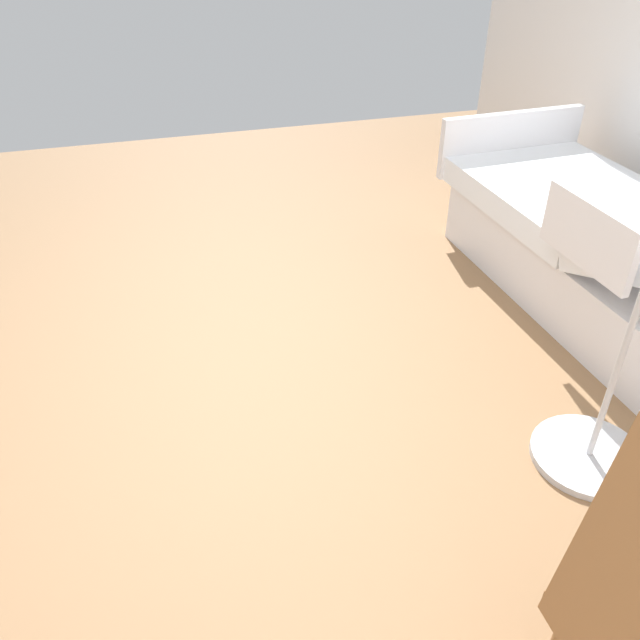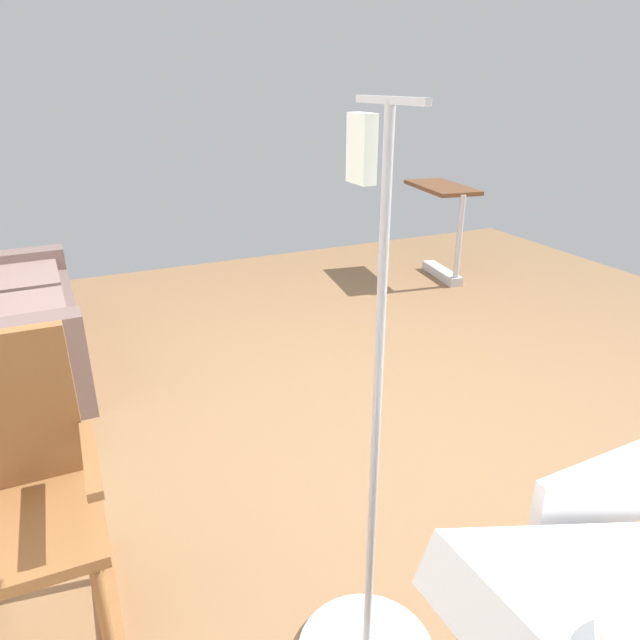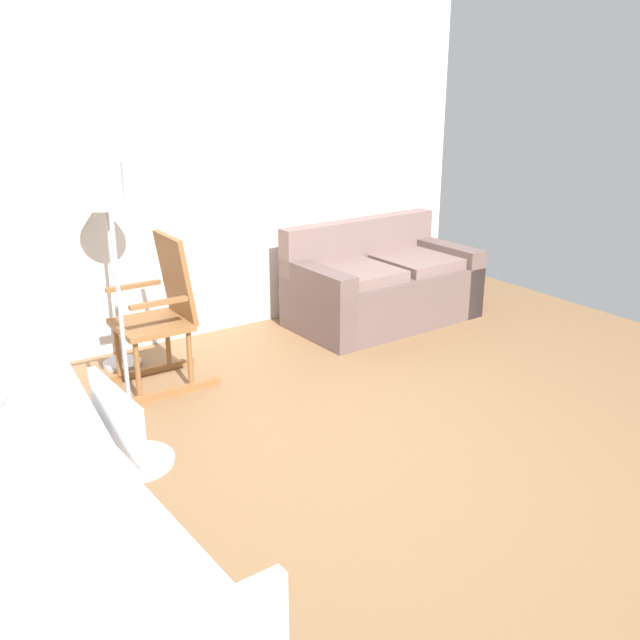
{
  "view_description": "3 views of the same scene",
  "coord_description": "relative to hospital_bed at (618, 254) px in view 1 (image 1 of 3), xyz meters",
  "views": [
    {
      "loc": [
        0.31,
        2.35,
        1.86
      ],
      "look_at": [
        -0.15,
        0.74,
        0.71
      ],
      "focal_mm": 36.16,
      "sensor_mm": 36.0,
      "label": 1
    },
    {
      "loc": [
        -2.28,
        1.62,
        1.72
      ],
      "look_at": [
        0.13,
        0.52,
        0.61
      ],
      "focal_mm": 32.19,
      "sensor_mm": 36.0,
      "label": 2
    },
    {
      "loc": [
        -2.28,
        -2.52,
        2.08
      ],
      "look_at": [
        -0.2,
        0.54,
        0.78
      ],
      "focal_mm": 40.05,
      "sensor_mm": 36.0,
      "label": 3
    }
  ],
  "objects": [
    {
      "name": "ground_plane",
      "position": [
        1.92,
        -0.01,
        -0.3
      ],
      "size": [
        6.64,
        6.64,
        0.0
      ],
      "primitive_type": "plane",
      "color": "olive"
    },
    {
      "name": "hospital_bed",
      "position": [
        0.0,
        0.0,
        0.0
      ],
      "size": [
        1.07,
        2.14,
        0.95
      ],
      "color": "silver",
      "rests_on": "ground"
    },
    {
      "name": "iv_pole",
      "position": [
        0.76,
        0.94,
        -0.05
      ],
      "size": [
        0.44,
        0.44,
        1.69
      ],
      "color": "#B2B5BA",
      "rests_on": "ground"
    }
  ]
}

